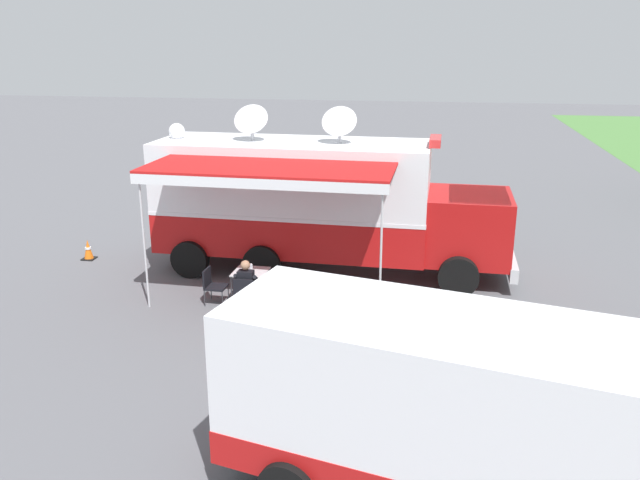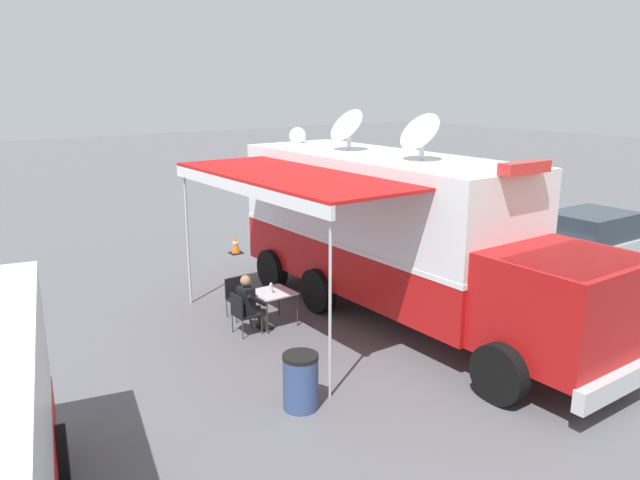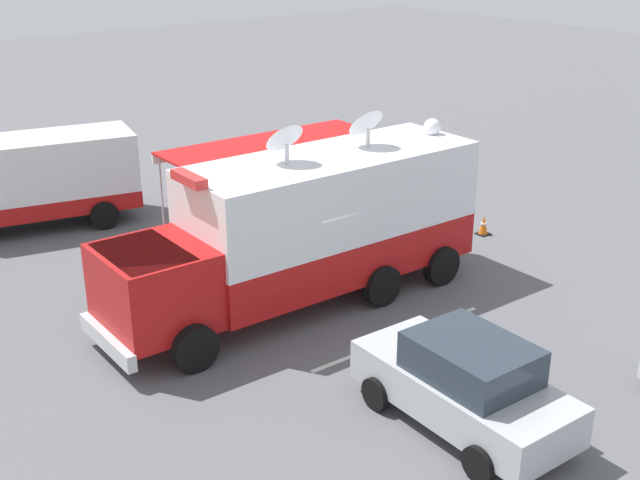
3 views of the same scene
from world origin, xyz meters
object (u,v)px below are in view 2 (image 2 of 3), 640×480
at_px(folding_table, 273,294).
at_px(car_far_corner, 587,246).
at_px(seated_responder, 250,302).
at_px(command_truck, 400,231).
at_px(trash_bin, 301,381).
at_px(folding_chair_beside_table, 238,294).
at_px(car_behind_truck, 476,203).
at_px(folding_chair_at_table, 242,311).
at_px(water_bottle, 271,288).
at_px(traffic_cone, 236,244).

distance_m(folding_table, car_far_corner, 8.58).
relative_size(folding_table, seated_responder, 0.66).
height_order(command_truck, car_far_corner, command_truck).
bearing_deg(trash_bin, folding_chair_beside_table, -106.41).
relative_size(folding_table, car_behind_truck, 0.19).
bearing_deg(trash_bin, command_truck, -154.41).
xyz_separation_m(folding_chair_at_table, car_far_corner, (-9.07, 2.18, 0.37)).
distance_m(water_bottle, folding_chair_at_table, 0.79).
relative_size(folding_chair_beside_table, traffic_cone, 1.50).
bearing_deg(seated_responder, traffic_cone, -116.76).
xyz_separation_m(trash_bin, car_behind_truck, (-12.21, -6.48, 0.42)).
xyz_separation_m(folding_chair_beside_table, car_behind_truck, (-11.02, -2.44, 0.37)).
bearing_deg(water_bottle, seated_responder, 4.47).
height_order(folding_table, car_behind_truck, car_behind_truck).
xyz_separation_m(seated_responder, car_far_corner, (-8.89, 2.17, 0.23)).
relative_size(folding_chair_beside_table, trash_bin, 0.96).
bearing_deg(folding_chair_beside_table, folding_chair_at_table, 65.12).
bearing_deg(folding_chair_at_table, command_truck, 159.20).
bearing_deg(command_truck, water_bottle, -26.85).
bearing_deg(folding_chair_beside_table, traffic_cone, -119.01).
relative_size(command_truck, water_bottle, 42.65).
bearing_deg(trash_bin, car_far_corner, -174.60).
relative_size(seated_responder, traffic_cone, 2.16).
height_order(trash_bin, traffic_cone, trash_bin).
height_order(car_behind_truck, car_far_corner, same).
bearing_deg(folding_table, seated_responder, 8.14).
distance_m(command_truck, folding_chair_beside_table, 3.78).
xyz_separation_m(water_bottle, car_far_corner, (-8.35, 2.22, 0.05)).
relative_size(folding_chair_at_table, folding_chair_beside_table, 1.00).
distance_m(command_truck, folding_chair_at_table, 3.71).
bearing_deg(car_behind_truck, trash_bin, 27.96).
height_order(water_bottle, car_far_corner, car_far_corner).
relative_size(command_truck, traffic_cone, 16.47).
height_order(command_truck, folding_table, command_truck).
relative_size(trash_bin, car_behind_truck, 0.21).
height_order(command_truck, car_behind_truck, command_truck).
height_order(folding_chair_at_table, car_behind_truck, car_behind_truck).
distance_m(folding_chair_beside_table, trash_bin, 4.21).
bearing_deg(folding_chair_at_table, car_far_corner, 166.50).
xyz_separation_m(car_behind_truck, car_far_corner, (2.38, 5.55, 0.00)).
height_order(water_bottle, folding_chair_beside_table, water_bottle).
distance_m(folding_table, traffic_cone, 5.84).
relative_size(traffic_cone, car_behind_truck, 0.13).
height_order(seated_responder, traffic_cone, seated_responder).
xyz_separation_m(command_truck, folding_table, (2.40, -1.30, -1.27)).
height_order(folding_chair_beside_table, seated_responder, seated_responder).
distance_m(command_truck, traffic_cone, 6.92).
bearing_deg(folding_chair_at_table, car_behind_truck, -163.58).
bearing_deg(car_far_corner, folding_chair_beside_table, -19.79).
distance_m(seated_responder, trash_bin, 3.25).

